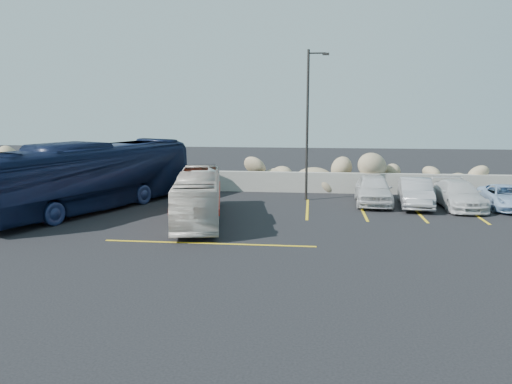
# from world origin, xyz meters

# --- Properties ---
(ground) EXTENTS (90.00, 90.00, 0.00)m
(ground) POSITION_xyz_m (0.00, 0.00, 0.00)
(ground) COLOR black
(ground) RESTS_ON ground
(seawall) EXTENTS (60.00, 0.40, 1.20)m
(seawall) POSITION_xyz_m (0.00, 12.00, 0.60)
(seawall) COLOR gray
(seawall) RESTS_ON ground
(riprap_pile) EXTENTS (54.00, 2.80, 2.60)m
(riprap_pile) POSITION_xyz_m (0.00, 13.20, 1.30)
(riprap_pile) COLOR #9C8966
(riprap_pile) RESTS_ON ground
(parking_lines) EXTENTS (18.16, 9.36, 0.01)m
(parking_lines) POSITION_xyz_m (4.64, 5.57, 0.01)
(parking_lines) COLOR yellow
(parking_lines) RESTS_ON ground
(lamppost) EXTENTS (1.14, 0.18, 8.00)m
(lamppost) POSITION_xyz_m (2.56, 9.50, 4.30)
(lamppost) COLOR #2B2926
(lamppost) RESTS_ON ground
(vintage_bus) EXTENTS (3.21, 8.08, 2.19)m
(vintage_bus) POSITION_xyz_m (-2.24, 3.96, 1.10)
(vintage_bus) COLOR beige
(vintage_bus) RESTS_ON ground
(tour_coach) EXTENTS (7.42, 12.13, 3.35)m
(tour_coach) POSITION_xyz_m (-8.05, 5.69, 1.67)
(tour_coach) COLOR #101A38
(tour_coach) RESTS_ON ground
(car_a) EXTENTS (2.02, 4.59, 1.54)m
(car_a) POSITION_xyz_m (6.00, 8.76, 0.77)
(car_a) COLOR silver
(car_a) RESTS_ON ground
(car_b) EXTENTS (1.94, 4.47, 1.43)m
(car_b) POSITION_xyz_m (8.07, 8.29, 0.71)
(car_b) COLOR #9F9EA3
(car_b) RESTS_ON ground
(car_c) EXTENTS (1.99, 4.67, 1.34)m
(car_c) POSITION_xyz_m (10.17, 8.21, 0.67)
(car_c) COLOR silver
(car_c) RESTS_ON ground
(car_d) EXTENTS (2.08, 4.23, 1.15)m
(car_d) POSITION_xyz_m (12.46, 8.26, 0.58)
(car_d) COLOR #9BB9DC
(car_d) RESTS_ON ground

